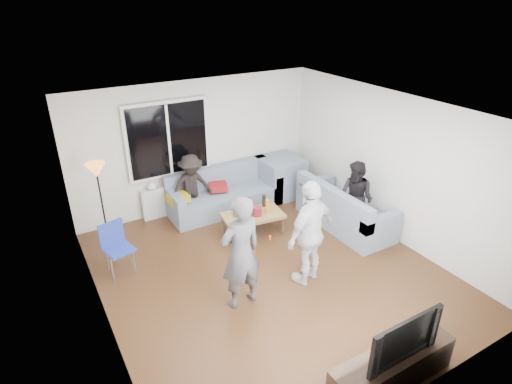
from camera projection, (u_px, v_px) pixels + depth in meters
floor at (269, 272)px, 6.81m from camera, size 5.00×5.50×0.04m
ceiling at (272, 112)px, 5.65m from camera, size 5.00×5.50×0.04m
wall_back at (197, 145)px, 8.38m from camera, size 5.00×0.04×2.60m
wall_front at (423, 312)px, 4.08m from camera, size 5.00×0.04×2.60m
wall_left at (94, 247)px, 5.08m from camera, size 0.04×5.50×2.60m
wall_right at (392, 167)px, 7.37m from camera, size 0.04×5.50×2.60m
window_frame at (168, 139)px, 7.93m from camera, size 1.62×0.06×1.47m
window_glass at (169, 140)px, 7.90m from camera, size 1.50×0.02×1.35m
window_mullion at (169, 140)px, 7.90m from camera, size 0.05×0.03×1.35m
radiator at (174, 199)px, 8.45m from camera, size 1.30×0.12×0.62m
potted_plant at (199, 172)px, 8.46m from camera, size 0.19×0.16×0.34m
vase at (152, 186)px, 8.05m from camera, size 0.22×0.22×0.18m
sofa_back_section at (225, 190)px, 8.53m from camera, size 2.30×0.85×0.85m
sofa_right_section at (346, 205)px, 7.94m from camera, size 2.00×0.85×0.85m
sofa_corner at (280, 177)px, 9.14m from camera, size 0.85×0.85×0.85m
cushion_yellow at (178, 198)px, 8.02m from camera, size 0.40×0.35×0.14m
cushion_red at (218, 187)px, 8.49m from camera, size 0.44×0.40×0.13m
coffee_table at (253, 224)px, 7.78m from camera, size 1.17×0.73×0.40m
pitcher at (257, 211)px, 7.61m from camera, size 0.17×0.17×0.17m
side_chair at (119, 250)px, 6.58m from camera, size 0.49×0.49×0.86m
floor_lamp at (103, 207)px, 7.14m from camera, size 0.32×0.32×1.56m
player_left at (241, 253)px, 5.76m from camera, size 0.65×0.45×1.71m
player_right at (310, 233)px, 6.26m from camera, size 1.07×0.67×1.69m
spectator_right at (356, 198)px, 7.64m from camera, size 0.66×0.77×1.37m
spectator_back at (192, 187)px, 8.14m from camera, size 0.86×0.50×1.31m
tv_console at (392, 368)px, 4.80m from camera, size 1.60×0.40×0.44m
television at (398, 335)px, 4.58m from camera, size 1.00×0.13×0.58m
bottle_c at (250, 206)px, 7.74m from camera, size 0.07×0.07×0.21m
bottle_a at (235, 212)px, 7.54m from camera, size 0.07×0.07×0.23m
bottle_b at (249, 211)px, 7.52m from camera, size 0.08×0.08×0.25m
bottle_d at (267, 206)px, 7.69m from camera, size 0.07×0.07×0.26m
bottle_e at (264, 201)px, 7.92m from camera, size 0.07×0.07×0.23m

